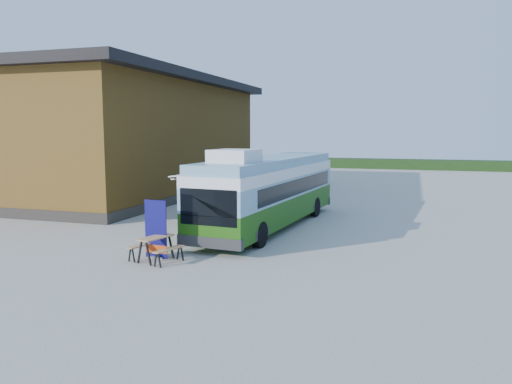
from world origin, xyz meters
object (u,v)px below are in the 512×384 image
(bus, at_px, (270,189))
(picnic_table, at_px, (156,243))
(person_b, at_px, (218,197))
(slurry_tanker, at_px, (306,168))
(person_a, at_px, (188,196))
(banner, at_px, (156,235))

(bus, height_order, picnic_table, bus)
(person_b, height_order, slurry_tanker, slurry_tanker)
(person_a, xyz_separation_m, person_b, (0.77, 1.81, -0.21))
(bus, bearing_deg, slurry_tanker, 102.35)
(person_a, distance_m, slurry_tanker, 17.29)
(picnic_table, xyz_separation_m, person_a, (-2.47, 7.61, 0.42))
(slurry_tanker, bearing_deg, picnic_table, -109.10)
(picnic_table, height_order, slurry_tanker, slurry_tanker)
(banner, relative_size, slurry_tanker, 0.37)
(person_b, bearing_deg, slurry_tanker, -176.82)
(person_b, distance_m, slurry_tanker, 15.42)
(bus, xyz_separation_m, banner, (-2.04, -6.17, -0.86))
(bus, height_order, slurry_tanker, bus)
(banner, relative_size, person_a, 0.94)
(picnic_table, height_order, person_a, person_a)
(picnic_table, bearing_deg, banner, 132.64)
(slurry_tanker, bearing_deg, person_b, -114.84)
(picnic_table, bearing_deg, person_b, 115.69)
(slurry_tanker, bearing_deg, person_a, -116.89)
(person_b, bearing_deg, bus, 58.66)
(picnic_table, relative_size, person_a, 0.82)
(person_b, bearing_deg, person_a, -15.15)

